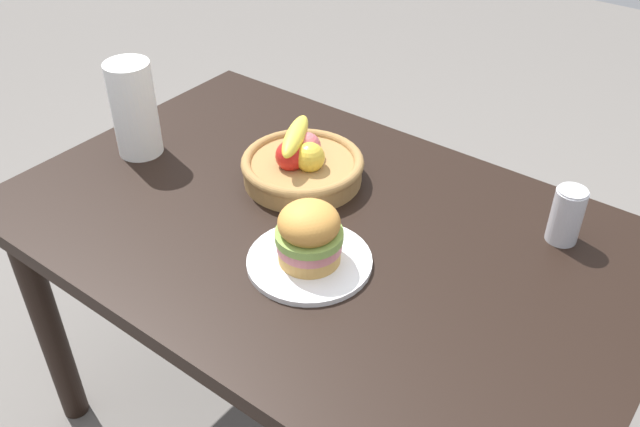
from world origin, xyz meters
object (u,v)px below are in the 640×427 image
fruit_basket (302,164)px  paper_towel_roll (134,109)px  plate (309,261)px  soda_can (567,215)px  sandwich (309,234)px

fruit_basket → paper_towel_roll: bearing=-160.2°
plate → soda_can: soda_can is taller
soda_can → paper_towel_roll: bearing=-163.0°
plate → paper_towel_roll: bearing=172.1°
plate → soda_can: (0.38, 0.38, 0.06)m
soda_can → fruit_basket: 0.60m
plate → sandwich: size_ratio=1.87×
sandwich → soda_can: sandwich is taller
soda_can → fruit_basket: bearing=-165.0°
plate → soda_can: size_ratio=2.02×
soda_can → fruit_basket: fruit_basket is taller
plate → fruit_basket: size_ratio=0.88×
plate → paper_towel_roll: 0.62m
plate → paper_towel_roll: (-0.61, 0.08, 0.11)m
paper_towel_roll → sandwich: bearing=-7.9°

